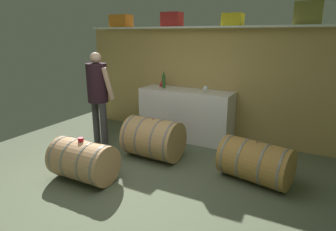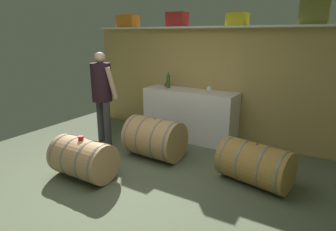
{
  "view_description": "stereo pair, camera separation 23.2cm",
  "coord_description": "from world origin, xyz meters",
  "px_view_note": "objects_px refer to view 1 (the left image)",
  "views": [
    {
      "loc": [
        2.02,
        -2.61,
        1.96
      ],
      "look_at": [
        0.14,
        0.9,
        0.82
      ],
      "focal_mm": 30.56,
      "sensor_mm": 36.0,
      "label": 1
    },
    {
      "loc": [
        2.22,
        -2.49,
        1.96
      ],
      "look_at": [
        0.14,
        0.9,
        0.82
      ],
      "focal_mm": 30.56,
      "sensor_mm": 36.0,
      "label": 2
    }
  ],
  "objects_px": {
    "toolcase_orange": "(121,21)",
    "wine_barrel_near": "(83,161)",
    "toolcase_olive": "(308,13)",
    "wine_glass": "(205,88)",
    "toolcase_red": "(172,19)",
    "wine_barrel_far": "(255,162)",
    "wine_barrel_flank": "(153,138)",
    "work_cabinet": "(186,114)",
    "winemaker_pouring": "(98,90)",
    "wine_bottle_green": "(164,81)",
    "toolcase_yellow": "(233,20)",
    "red_funnel": "(162,83)",
    "tasting_cup": "(81,140)"
  },
  "relations": [
    {
      "from": "toolcase_orange",
      "to": "wine_barrel_near",
      "type": "height_order",
      "value": "toolcase_orange"
    },
    {
      "from": "toolcase_olive",
      "to": "wine_glass",
      "type": "height_order",
      "value": "toolcase_olive"
    },
    {
      "from": "toolcase_red",
      "to": "wine_glass",
      "type": "bearing_deg",
      "value": -20.51
    },
    {
      "from": "wine_barrel_far",
      "to": "wine_barrel_flank",
      "type": "height_order",
      "value": "wine_barrel_flank"
    },
    {
      "from": "toolcase_orange",
      "to": "wine_glass",
      "type": "bearing_deg",
      "value": -7.06
    },
    {
      "from": "work_cabinet",
      "to": "winemaker_pouring",
      "type": "height_order",
      "value": "winemaker_pouring"
    },
    {
      "from": "work_cabinet",
      "to": "wine_barrel_near",
      "type": "distance_m",
      "value": 2.25
    },
    {
      "from": "wine_bottle_green",
      "to": "wine_glass",
      "type": "height_order",
      "value": "wine_bottle_green"
    },
    {
      "from": "work_cabinet",
      "to": "toolcase_olive",
      "type": "bearing_deg",
      "value": 5.74
    },
    {
      "from": "toolcase_yellow",
      "to": "red_funnel",
      "type": "xyz_separation_m",
      "value": [
        -1.36,
        -0.05,
        -1.19
      ]
    },
    {
      "from": "wine_glass",
      "to": "wine_barrel_far",
      "type": "xyz_separation_m",
      "value": [
        1.14,
        -1.01,
        -0.75
      ]
    },
    {
      "from": "wine_barrel_near",
      "to": "tasting_cup",
      "type": "bearing_deg",
      "value": -179.99
    },
    {
      "from": "red_funnel",
      "to": "wine_barrel_far",
      "type": "xyz_separation_m",
      "value": [
        2.16,
        -1.25,
        -0.73
      ]
    },
    {
      "from": "toolcase_orange",
      "to": "work_cabinet",
      "type": "xyz_separation_m",
      "value": [
        1.58,
        -0.19,
        -1.74
      ]
    },
    {
      "from": "toolcase_yellow",
      "to": "winemaker_pouring",
      "type": "bearing_deg",
      "value": -146.24
    },
    {
      "from": "red_funnel",
      "to": "toolcase_red",
      "type": "bearing_deg",
      "value": 14.4
    },
    {
      "from": "wine_barrel_far",
      "to": "tasting_cup",
      "type": "height_order",
      "value": "tasting_cup"
    },
    {
      "from": "toolcase_yellow",
      "to": "wine_barrel_near",
      "type": "xyz_separation_m",
      "value": [
        -1.3,
        -2.37,
        -1.92
      ]
    },
    {
      "from": "wine_bottle_green",
      "to": "wine_barrel_flank",
      "type": "bearing_deg",
      "value": -69.77
    },
    {
      "from": "toolcase_olive",
      "to": "wine_bottle_green",
      "type": "height_order",
      "value": "toolcase_olive"
    },
    {
      "from": "wine_glass",
      "to": "work_cabinet",
      "type": "bearing_deg",
      "value": 167.39
    },
    {
      "from": "toolcase_orange",
      "to": "toolcase_yellow",
      "type": "xyz_separation_m",
      "value": [
        2.34,
        0.0,
        -0.02
      ]
    },
    {
      "from": "wine_barrel_near",
      "to": "wine_barrel_far",
      "type": "bearing_deg",
      "value": 27.0
    },
    {
      "from": "toolcase_olive",
      "to": "tasting_cup",
      "type": "distance_m",
      "value": 3.81
    },
    {
      "from": "toolcase_olive",
      "to": "toolcase_orange",
      "type": "bearing_deg",
      "value": 180.0
    },
    {
      "from": "red_funnel",
      "to": "wine_barrel_near",
      "type": "bearing_deg",
      "value": -88.68
    },
    {
      "from": "work_cabinet",
      "to": "red_funnel",
      "type": "bearing_deg",
      "value": 166.92
    },
    {
      "from": "toolcase_yellow",
      "to": "toolcase_olive",
      "type": "height_order",
      "value": "toolcase_olive"
    },
    {
      "from": "work_cabinet",
      "to": "wine_glass",
      "type": "xyz_separation_m",
      "value": [
        0.42,
        -0.09,
        0.56
      ]
    },
    {
      "from": "toolcase_yellow",
      "to": "wine_barrel_near",
      "type": "relative_size",
      "value": 0.37
    },
    {
      "from": "toolcase_orange",
      "to": "work_cabinet",
      "type": "height_order",
      "value": "toolcase_orange"
    },
    {
      "from": "toolcase_olive",
      "to": "work_cabinet",
      "type": "relative_size",
      "value": 0.22
    },
    {
      "from": "work_cabinet",
      "to": "wine_barrel_near",
      "type": "height_order",
      "value": "work_cabinet"
    },
    {
      "from": "wine_barrel_far",
      "to": "toolcase_yellow",
      "type": "bearing_deg",
      "value": 133.47
    },
    {
      "from": "toolcase_yellow",
      "to": "work_cabinet",
      "type": "bearing_deg",
      "value": -164.21
    },
    {
      "from": "toolcase_orange",
      "to": "toolcase_red",
      "type": "bearing_deg",
      "value": 1.02
    },
    {
      "from": "wine_bottle_green",
      "to": "wine_barrel_far",
      "type": "relative_size",
      "value": 0.31
    },
    {
      "from": "wine_barrel_near",
      "to": "winemaker_pouring",
      "type": "distance_m",
      "value": 1.51
    },
    {
      "from": "red_funnel",
      "to": "winemaker_pouring",
      "type": "height_order",
      "value": "winemaker_pouring"
    },
    {
      "from": "red_funnel",
      "to": "tasting_cup",
      "type": "bearing_deg",
      "value": -89.04
    },
    {
      "from": "wine_barrel_near",
      "to": "toolcase_yellow",
      "type": "bearing_deg",
      "value": 61.19
    },
    {
      "from": "wine_barrel_near",
      "to": "winemaker_pouring",
      "type": "bearing_deg",
      "value": 120.58
    },
    {
      "from": "toolcase_red",
      "to": "tasting_cup",
      "type": "xyz_separation_m",
      "value": [
        -0.16,
        -2.37,
        -1.64
      ]
    },
    {
      "from": "work_cabinet",
      "to": "tasting_cup",
      "type": "height_order",
      "value": "work_cabinet"
    },
    {
      "from": "toolcase_red",
      "to": "wine_barrel_flank",
      "type": "xyz_separation_m",
      "value": [
        0.32,
        -1.27,
        -1.89
      ]
    },
    {
      "from": "wine_barrel_far",
      "to": "winemaker_pouring",
      "type": "xyz_separation_m",
      "value": [
        -2.77,
        0.06,
        0.74
      ]
    },
    {
      "from": "toolcase_olive",
      "to": "work_cabinet",
      "type": "xyz_separation_m",
      "value": [
        -1.9,
        -0.19,
        -1.79
      ]
    },
    {
      "from": "wine_barrel_flank",
      "to": "winemaker_pouring",
      "type": "relative_size",
      "value": 0.55
    },
    {
      "from": "toolcase_olive",
      "to": "wine_bottle_green",
      "type": "relative_size",
      "value": 1.26
    },
    {
      "from": "wine_barrel_far",
      "to": "toolcase_olive",
      "type": "bearing_deg",
      "value": 86.77
    }
  ]
}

